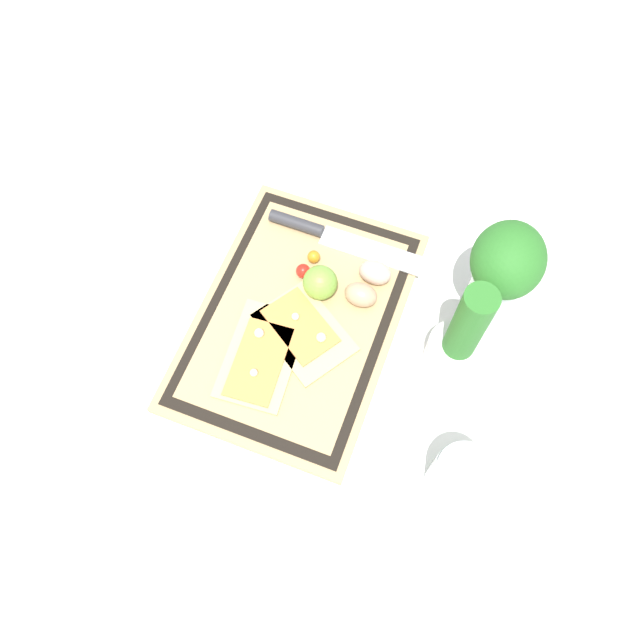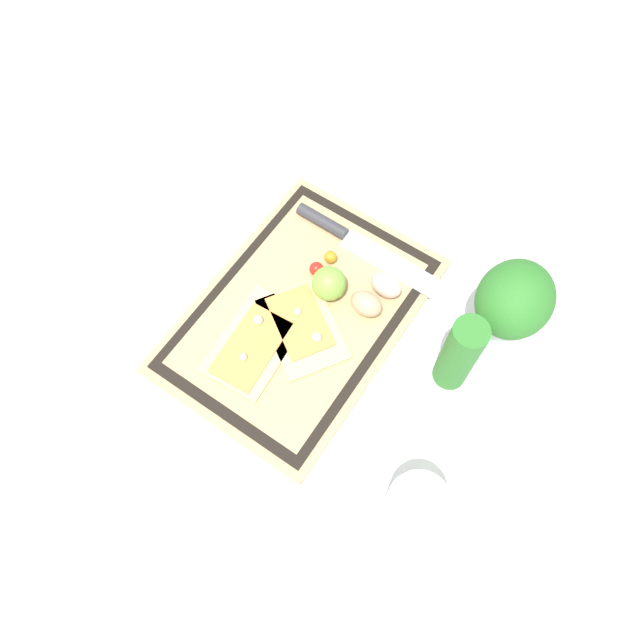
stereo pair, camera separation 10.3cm
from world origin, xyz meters
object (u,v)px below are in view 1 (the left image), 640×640
Objects in this scene: pizza_slice_far at (304,331)px; sauce_jar at (458,479)px; herb_glass at (502,272)px; cherry_tomato_red at (303,271)px; pizza_slice_near at (261,356)px; lime at (320,283)px; cherry_tomato_yellow at (314,257)px; herb_pot at (460,342)px; egg_brown at (361,295)px; knife at (320,232)px; egg_pink at (375,273)px.

sauce_jar is (0.15, 0.30, 0.02)m from pizza_slice_far.
cherry_tomato_red is at bearing -79.87° from herb_glass.
lime reaches higher than pizza_slice_near.
herb_glass reaches higher than pizza_slice_far.
herb_pot is (0.09, 0.28, 0.05)m from cherry_tomato_yellow.
lime is 2.36× the size of cherry_tomato_red.
pizza_slice_near is 3.33× the size of egg_brown.
sauce_jar is (0.25, 0.34, 0.01)m from cherry_tomato_red.
lime reaches higher than cherry_tomato_red.
knife is at bearing 178.65° from pizza_slice_near.
lime is 0.05m from cherry_tomato_red.
pizza_slice_far reaches higher than cherry_tomato_yellow.
knife is at bearing -159.31° from lime.
egg_brown is 0.23m from herb_glass.
egg_pink is 0.10m from lime.
pizza_slice_near is at bearing -68.94° from herb_pot.
pizza_slice_near is 0.65× the size of knife.
cherry_tomato_red is (0.04, -0.12, -0.01)m from egg_pink.
lime reaches higher than knife.
egg_pink is at bearing -84.37° from herb_glass.
egg_pink is at bearing 169.72° from egg_brown.
herb_pot is 0.13m from herb_glass.
knife is at bearing -116.81° from herb_pot.
herb_glass is (-0.16, 0.27, 0.11)m from pizza_slice_far.
herb_glass is at bearing 105.47° from lime.
herb_glass is at bearing -173.98° from sauce_jar.
cherry_tomato_red is (-0.01, -0.11, -0.01)m from egg_brown.
egg_brown is (-0.09, 0.07, 0.02)m from pizza_slice_far.
pizza_slice_near is 3.33× the size of egg_pink.
pizza_slice_far is 0.34m from sauce_jar.
cherry_tomato_yellow is at bearing -148.93° from lime.
cherry_tomato_red is at bearing 177.32° from pizza_slice_near.
herb_pot reaches higher than egg_brown.
cherry_tomato_red is 0.11× the size of herb_pot.
egg_pink reaches higher than knife.
herb_glass reaches higher than egg_brown.
herb_pot is at bearing 111.06° from pizza_slice_near.
herb_pot reaches higher than herb_glass.
cherry_tomato_yellow is 0.30m from herb_pot.
egg_brown is 0.96× the size of lime.
egg_pink is at bearing 148.50° from pizza_slice_near.
egg_brown is 1.00× the size of egg_pink.
pizza_slice_near is at bearing -54.77° from herb_glass.
cherry_tomato_red is 0.43m from sauce_jar.
cherry_tomato_yellow is at bearing 175.89° from pizza_slice_near.
cherry_tomato_yellow is 0.10× the size of herb_pot.
herb_glass is at bearing 120.34° from pizza_slice_far.
pizza_slice_far is at bearing -116.45° from sauce_jar.
herb_pot is at bearing 100.60° from pizza_slice_far.
sauce_jar is at bearing 44.23° from egg_brown.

